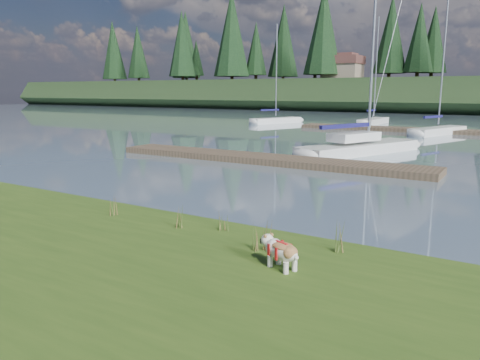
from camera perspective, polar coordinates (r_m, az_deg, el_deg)
The scene contains 21 objects.
ground at distance 41.01m, azimuth 22.36°, elevation 5.37°, with size 200.00×200.00×0.00m, color gray.
bank at distance 8.58m, azimuth -24.00°, elevation -11.92°, with size 60.00×9.00×0.35m, color #365018.
bulldog at distance 8.11m, azimuth 5.05°, elevation -8.51°, with size 0.89×0.56×0.52m.
sailboat_main at distance 26.46m, azimuth 15.25°, elevation 4.12°, with size 4.99×9.21×13.17m.
dock_near at distance 22.32m, azimuth 2.78°, elevation 2.60°, with size 16.00×2.00×0.30m, color #4C3D2C.
dock_far at distance 40.72m, azimuth 25.16°, elevation 5.34°, with size 26.00×2.20×0.30m, color #4C3D2C.
sailboat_bg_0 at distance 49.15m, azimuth 4.90°, elevation 7.31°, with size 3.68×6.81×9.98m.
sailboat_bg_1 at distance 50.04m, azimuth 16.15°, elevation 6.99°, with size 1.52×7.00×10.52m.
sailboat_bg_2 at distance 39.72m, azimuth 23.40°, elevation 5.62°, with size 3.68×7.11×10.70m.
weed_0 at distance 10.45m, azimuth -7.43°, elevation -4.44°, with size 0.17×0.14×0.64m.
weed_1 at distance 10.22m, azimuth -1.97°, elevation -5.15°, with size 0.17×0.14×0.45m.
weed_2 at distance 8.93m, azimuth 3.30°, elevation -6.69°, with size 0.17×0.14×0.76m.
weed_3 at distance 11.83m, azimuth -15.20°, elevation -3.20°, with size 0.17×0.14×0.50m.
weed_4 at distance 9.03m, azimuth 1.79°, elevation -7.17°, with size 0.17×0.14×0.51m.
weed_5 at distance 9.06m, azimuth 12.11°, elevation -7.04°, with size 0.17×0.14×0.63m.
mud_lip at distance 11.48m, azimuth -5.53°, elevation -5.84°, with size 60.00×0.50×0.14m, color #33281C.
conifer_0 at distance 99.35m, azimuth -7.07°, elevation 16.17°, with size 5.72×5.72×14.15m.
conifer_1 at distance 94.11m, azimuth 1.97°, elevation 15.71°, with size 4.40×4.40×11.30m.
conifer_2 at distance 85.10m, azimuth 10.14°, elevation 17.60°, with size 6.60×6.60×16.05m.
conifer_3 at distance 84.41m, azimuth 21.04°, elevation 15.88°, with size 4.84×4.84×12.25m.
house_0 at distance 85.38m, azimuth 12.43°, elevation 13.29°, with size 6.30×5.30×4.65m.
Camera 1 is at (6.69, -10.32, 3.36)m, focal length 35.00 mm.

